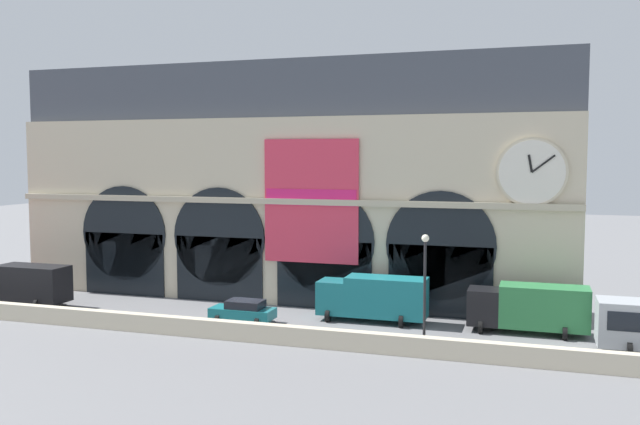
{
  "coord_description": "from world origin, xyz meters",
  "views": [
    {
      "loc": [
        18.97,
        -42.04,
        11.27
      ],
      "look_at": [
        3.98,
        5.0,
        7.22
      ],
      "focal_mm": 37.6,
      "sensor_mm": 36.0,
      "label": 1
    }
  ],
  "objects_px": {
    "box_truck_mideast": "(374,297)",
    "box_truck_east": "(529,307)",
    "box_truck_west": "(23,283)",
    "street_lamp_quayside": "(425,277)",
    "car_center": "(243,311)"
  },
  "relations": [
    {
      "from": "car_center",
      "to": "street_lamp_quayside",
      "type": "height_order",
      "value": "street_lamp_quayside"
    },
    {
      "from": "box_truck_west",
      "to": "box_truck_east",
      "type": "relative_size",
      "value": 1.0
    },
    {
      "from": "car_center",
      "to": "box_truck_mideast",
      "type": "relative_size",
      "value": 0.59
    },
    {
      "from": "car_center",
      "to": "box_truck_mideast",
      "type": "bearing_deg",
      "value": 19.29
    },
    {
      "from": "street_lamp_quayside",
      "to": "car_center",
      "type": "bearing_deg",
      "value": 165.17
    },
    {
      "from": "box_truck_west",
      "to": "street_lamp_quayside",
      "type": "distance_m",
      "value": 31.39
    },
    {
      "from": "car_center",
      "to": "box_truck_east",
      "type": "height_order",
      "value": "box_truck_east"
    },
    {
      "from": "box_truck_west",
      "to": "street_lamp_quayside",
      "type": "xyz_separation_m",
      "value": [
        31.11,
        -3.2,
        2.71
      ]
    },
    {
      "from": "box_truck_west",
      "to": "box_truck_east",
      "type": "height_order",
      "value": "same"
    },
    {
      "from": "box_truck_mideast",
      "to": "box_truck_east",
      "type": "bearing_deg",
      "value": 0.24
    },
    {
      "from": "box_truck_west",
      "to": "street_lamp_quayside",
      "type": "bearing_deg",
      "value": -5.86
    },
    {
      "from": "box_truck_mideast",
      "to": "box_truck_east",
      "type": "height_order",
      "value": "same"
    },
    {
      "from": "box_truck_west",
      "to": "car_center",
      "type": "relative_size",
      "value": 1.7
    },
    {
      "from": "car_center",
      "to": "street_lamp_quayside",
      "type": "distance_m",
      "value": 13.85
    },
    {
      "from": "box_truck_west",
      "to": "box_truck_east",
      "type": "distance_m",
      "value": 37.01
    }
  ]
}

